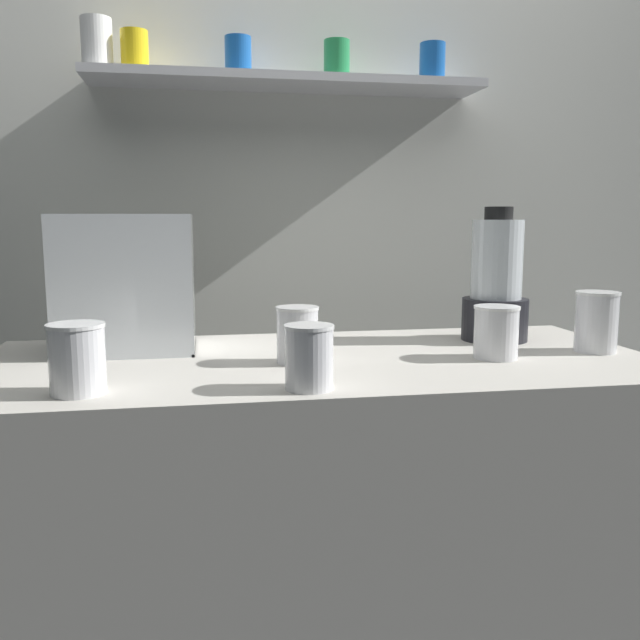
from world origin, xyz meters
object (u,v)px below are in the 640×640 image
Objects in this scene: juice_cup_carrot_far_left at (77,363)px; juice_cup_mango_right at (496,335)px; carrot_display_bin at (128,308)px; juice_cup_orange_far_right at (596,324)px; juice_cup_pomegranate_middle at (297,338)px; juice_cup_orange_left at (309,361)px; blender_pitcher at (496,287)px.

juice_cup_carrot_far_left is 0.82m from juice_cup_mango_right.
carrot_display_bin reaches higher than juice_cup_orange_far_right.
juice_cup_orange_far_right is at bearing 0.17° from juice_cup_pomegranate_middle.
carrot_display_bin is 2.71× the size of juice_cup_mango_right.
juice_cup_carrot_far_left reaches higher than juice_cup_orange_left.
juice_cup_pomegranate_middle is 1.04× the size of juice_cup_mango_right.
juice_cup_carrot_far_left is at bearing -155.62° from juice_cup_pomegranate_middle.
juice_cup_orange_left is at bearing -156.10° from juice_cup_mango_right.
juice_cup_mango_right is at bearing -113.77° from blender_pitcher.
carrot_display_bin is 0.85m from blender_pitcher.
juice_cup_orange_far_right is (0.67, 0.22, 0.01)m from juice_cup_orange_left.
juice_cup_orange_left reaches higher than juice_cup_mango_right.
juice_cup_orange_left is (0.34, -0.42, -0.05)m from carrot_display_bin.
juice_cup_carrot_far_left is at bearing -169.38° from juice_cup_mango_right.
carrot_display_bin is at bearing 178.26° from blender_pitcher.
juice_cup_carrot_far_left reaches higher than juice_cup_pomegranate_middle.
juice_cup_mango_right is 0.25m from juice_cup_orange_far_right.
carrot_display_bin reaches higher than juice_cup_carrot_far_left.
juice_cup_mango_right is at bearing 10.62° from juice_cup_carrot_far_left.
juice_cup_orange_left is 0.46m from juice_cup_mango_right.
blender_pitcher is 0.54m from juice_cup_pomegranate_middle.
juice_cup_carrot_far_left is 0.43m from juice_cup_pomegranate_middle.
carrot_display_bin is 0.41m from juice_cup_pomegranate_middle.
juice_cup_mango_right is (-0.09, -0.20, -0.08)m from blender_pitcher.
carrot_display_bin is 2.69× the size of juice_cup_orange_left.
blender_pitcher is 2.69× the size of juice_cup_carrot_far_left.
juice_cup_orange_far_right is at bearing 6.62° from juice_cup_mango_right.
juice_cup_orange_far_right reaches higher than juice_cup_mango_right.
juice_cup_mango_right is at bearing -173.38° from juice_cup_orange_far_right.
carrot_display_bin is 2.61× the size of juice_cup_pomegranate_middle.
carrot_display_bin reaches higher than juice_cup_orange_left.
blender_pitcher is 2.77× the size of juice_cup_pomegranate_middle.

